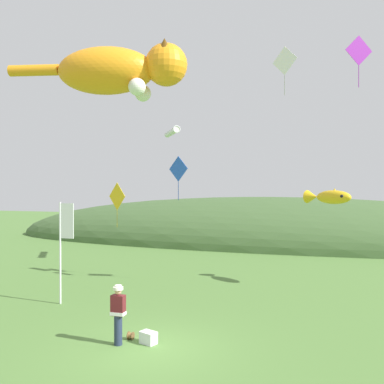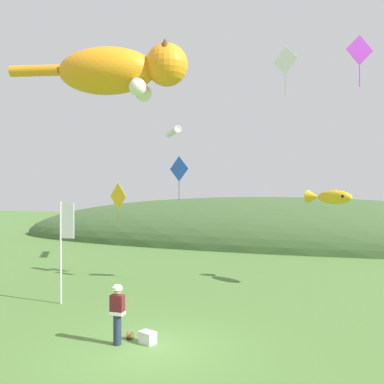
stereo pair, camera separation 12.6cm
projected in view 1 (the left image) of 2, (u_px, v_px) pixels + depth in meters
ground_plane at (149, 349)px, 12.31m from camera, size 120.00×120.00×0.00m
distant_hill_ridge at (313, 244)px, 35.32m from camera, size 57.06×15.13×7.77m
festival_attendant at (118, 313)px, 12.63m from camera, size 0.43×0.30×1.77m
kite_spool at (131, 336)px, 13.09m from camera, size 0.16×0.24×0.24m
picnic_cooler at (148, 338)px, 12.74m from camera, size 0.57×0.47×0.36m
festival_banner_pole at (64, 237)px, 17.06m from camera, size 0.66×0.08×4.09m
kite_giant_cat at (119, 71)px, 18.86m from camera, size 7.93×3.21×2.45m
kite_fish_windsock at (329, 197)px, 19.81m from camera, size 2.33×1.93×0.74m
kite_tube_streamer at (172, 132)px, 25.81m from camera, size 1.82×2.49×0.44m
kite_diamond_blue at (178, 169)px, 20.43m from camera, size 1.12×0.51×2.12m
kite_diamond_violet at (359, 51)px, 17.72m from camera, size 1.09×0.65×2.15m
kite_diamond_white at (285, 61)px, 19.06m from camera, size 1.14×0.61×2.18m
kite_diamond_gold at (117, 197)px, 22.34m from camera, size 1.29×0.70×2.36m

